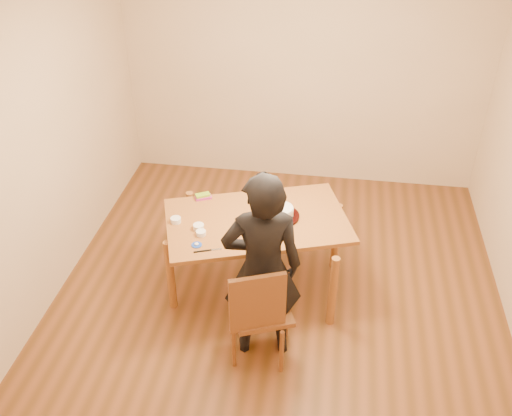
# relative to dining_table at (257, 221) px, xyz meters

# --- Properties ---
(room_shell) EXTENTS (4.00, 4.50, 2.70)m
(room_shell) POSITION_rel_dining_table_xyz_m (0.21, 0.14, 0.62)
(room_shell) COLOR #5A3616
(room_shell) RESTS_ON ground
(dining_table) EXTENTS (1.75, 1.36, 0.04)m
(dining_table) POSITION_rel_dining_table_xyz_m (0.00, 0.00, 0.00)
(dining_table) COLOR brown
(dining_table) RESTS_ON floor
(dining_chair) EXTENTS (0.56, 0.56, 0.04)m
(dining_chair) POSITION_rel_dining_table_xyz_m (0.15, -0.78, -0.28)
(dining_chair) COLOR brown
(dining_chair) RESTS_ON floor
(cake_plate) EXTENTS (0.32, 0.32, 0.02)m
(cake_plate) POSITION_rel_dining_table_xyz_m (0.20, 0.06, 0.03)
(cake_plate) COLOR #AB0D0B
(cake_plate) RESTS_ON dining_table
(cake) EXTENTS (0.21, 0.21, 0.07)m
(cake) POSITION_rel_dining_table_xyz_m (0.20, 0.06, 0.08)
(cake) COLOR white
(cake) RESTS_ON cake_plate
(frosting_dome) EXTENTS (0.21, 0.21, 0.03)m
(frosting_dome) POSITION_rel_dining_table_xyz_m (0.20, 0.06, 0.12)
(frosting_dome) COLOR white
(frosting_dome) RESTS_ON cake
(frosting_tub) EXTENTS (0.08, 0.08, 0.07)m
(frosting_tub) POSITION_rel_dining_table_xyz_m (0.01, -0.29, 0.06)
(frosting_tub) COLOR white
(frosting_tub) RESTS_ON dining_table
(frosting_lid) EXTENTS (0.08, 0.08, 0.01)m
(frosting_lid) POSITION_rel_dining_table_xyz_m (-0.43, -0.43, 0.02)
(frosting_lid) COLOR #1C40B6
(frosting_lid) RESTS_ON dining_table
(frosting_dollop) EXTENTS (0.04, 0.04, 0.02)m
(frosting_dollop) POSITION_rel_dining_table_xyz_m (-0.43, -0.43, 0.04)
(frosting_dollop) COLOR white
(frosting_dollop) RESTS_ON frosting_lid
(ramekin_green) EXTENTS (0.08, 0.08, 0.04)m
(ramekin_green) POSITION_rel_dining_table_xyz_m (-0.42, -0.29, 0.04)
(ramekin_green) COLOR white
(ramekin_green) RESTS_ON dining_table
(ramekin_yellow) EXTENTS (0.09, 0.09, 0.04)m
(ramekin_yellow) POSITION_rel_dining_table_xyz_m (-0.46, -0.21, 0.04)
(ramekin_yellow) COLOR white
(ramekin_yellow) RESTS_ON dining_table
(ramekin_multi) EXTENTS (0.09, 0.09, 0.04)m
(ramekin_multi) POSITION_rel_dining_table_xyz_m (-0.68, -0.14, 0.04)
(ramekin_multi) COLOR white
(ramekin_multi) RESTS_ON dining_table
(candy_box_pink) EXTENTS (0.16, 0.13, 0.02)m
(candy_box_pink) POSITION_rel_dining_table_xyz_m (-0.53, 0.25, 0.03)
(candy_box_pink) COLOR #CB2F7B
(candy_box_pink) RESTS_ON dining_table
(candy_box_green) EXTENTS (0.14, 0.12, 0.02)m
(candy_box_green) POSITION_rel_dining_table_xyz_m (-0.53, 0.26, 0.05)
(candy_box_green) COLOR #29951B
(candy_box_green) RESTS_ON candy_box_pink
(spatula) EXTENTS (0.14, 0.06, 0.01)m
(spatula) POSITION_rel_dining_table_xyz_m (-0.36, -0.50, 0.02)
(spatula) COLOR black
(spatula) RESTS_ON dining_table
(person) EXTENTS (0.67, 0.50, 1.66)m
(person) POSITION_rel_dining_table_xyz_m (0.15, -0.73, 0.10)
(person) COLOR black
(person) RESTS_ON floor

